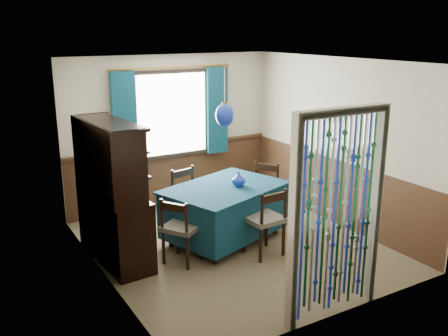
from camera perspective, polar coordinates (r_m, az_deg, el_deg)
floor at (r=6.97m, az=1.19°, el=-8.86°), size 4.00×4.00×0.00m
ceiling at (r=6.35m, az=1.32°, el=12.12°), size 4.00×4.00×0.00m
wall_back at (r=8.27m, az=-6.08°, el=4.13°), size 3.60×0.00×3.60m
wall_front at (r=5.03m, az=13.35°, el=-3.83°), size 3.60×0.00×3.60m
wall_left at (r=5.84m, az=-13.95°, el=-1.15°), size 0.00×4.00×4.00m
wall_right at (r=7.63m, az=12.84°, el=2.84°), size 0.00×4.00×4.00m
wainscot_back at (r=8.44m, az=-5.89°, el=-0.88°), size 3.60×0.00×3.60m
wainscot_front at (r=5.34m, az=12.72°, el=-11.40°), size 3.60×0.00×3.60m
wainscot_left at (r=6.10m, az=-13.35°, el=-7.90°), size 0.00×4.00×4.00m
wainscot_right at (r=7.81m, az=12.43°, el=-2.54°), size 0.00×4.00×4.00m
window at (r=8.17m, az=-6.00°, el=6.14°), size 1.32×0.12×1.42m
doorway at (r=5.14m, az=12.75°, el=-5.74°), size 1.16×0.12×2.18m
dining_table at (r=6.99m, az=0.08°, el=-4.74°), size 1.91×1.58×0.79m
chair_near at (r=6.54m, az=4.78°, el=-5.94°), size 0.48×0.46×0.93m
chair_far at (r=7.38m, az=-3.97°, el=-3.40°), size 0.53×0.51×0.91m
chair_left at (r=6.34m, az=-4.98°, el=-6.89°), size 0.58×0.59×0.88m
chair_right at (r=7.70m, az=4.41°, el=-2.63°), size 0.60×0.60×0.90m
sideboard at (r=6.50m, az=-12.53°, el=-5.14°), size 0.58×1.42×1.82m
pendant_lamp at (r=6.65m, az=0.09°, el=6.09°), size 0.25×0.25×0.87m
vase_table at (r=6.88m, az=1.68°, el=-1.34°), size 0.22×0.22×0.18m
bowl_shelf at (r=6.11m, az=-11.65°, el=-0.09°), size 0.27×0.27×0.05m
vase_sideboard at (r=6.65m, az=-12.97°, el=-1.32°), size 0.20×0.20×0.18m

